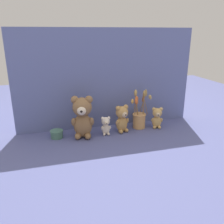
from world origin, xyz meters
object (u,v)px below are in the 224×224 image
flower_vase (139,117)px  decorative_tin_tall (57,134)px  teddy_bear_large (82,116)px  teddy_bear_small (157,117)px  teddy_bear_tiny (106,125)px  teddy_bear_medium (122,118)px

flower_vase → decorative_tin_tall: (-0.62, -0.02, -0.06)m
teddy_bear_large → flower_vase: 0.45m
teddy_bear_small → teddy_bear_tiny: teddy_bear_small is taller
teddy_bear_large → teddy_bear_tiny: 0.19m
teddy_bear_large → teddy_bear_tiny: size_ratio=2.20×
decorative_tin_tall → flower_vase: bearing=1.8°
teddy_bear_small → teddy_bear_tiny: 0.41m
flower_vase → decorative_tin_tall: 0.62m
decorative_tin_tall → teddy_bear_large: bearing=-11.4°
teddy_bear_small → teddy_bear_large: bearing=-178.4°
teddy_bear_tiny → decorative_tin_tall: (-0.34, 0.04, -0.04)m
teddy_bear_small → decorative_tin_tall: (-0.75, 0.02, -0.06)m
teddy_bear_large → decorative_tin_tall: 0.22m
teddy_bear_tiny → flower_vase: bearing=12.1°
teddy_bear_large → decorative_tin_tall: (-0.18, 0.04, -0.13)m
teddy_bear_small → flower_vase: flower_vase is taller
teddy_bear_small → decorative_tin_tall: teddy_bear_small is taller
teddy_bear_tiny → decorative_tin_tall: size_ratio=1.53×
teddy_bear_medium → decorative_tin_tall: (-0.47, 0.02, -0.08)m
teddy_bear_medium → decorative_tin_tall: 0.48m
teddy_bear_small → decorative_tin_tall: bearing=178.5°
teddy_bear_small → teddy_bear_tiny: bearing=-177.2°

